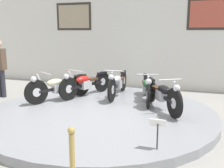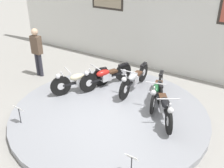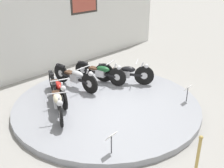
# 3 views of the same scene
# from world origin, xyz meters

# --- Properties ---
(ground_plane) EXTENTS (60.00, 60.00, 0.00)m
(ground_plane) POSITION_xyz_m (0.00, 0.00, 0.00)
(ground_plane) COLOR gray
(display_platform) EXTENTS (5.36, 5.36, 0.17)m
(display_platform) POSITION_xyz_m (0.00, 0.00, 0.08)
(display_platform) COLOR gray
(display_platform) RESTS_ON ground_plane
(back_wall) EXTENTS (14.00, 0.22, 4.60)m
(back_wall) POSITION_xyz_m (0.00, 3.69, 2.30)
(back_wall) COLOR silver
(back_wall) RESTS_ON ground_plane
(motorcycle_cream) EXTENTS (1.03, 1.75, 0.79)m
(motorcycle_cream) POSITION_xyz_m (-1.37, 0.48, 0.55)
(motorcycle_cream) COLOR black
(motorcycle_cream) RESTS_ON display_platform
(motorcycle_red) EXTENTS (0.80, 1.86, 0.79)m
(motorcycle_red) POSITION_xyz_m (-0.88, 1.14, 0.55)
(motorcycle_red) COLOR black
(motorcycle_red) RESTS_ON display_platform
(motorcycle_silver) EXTENTS (0.54, 2.00, 0.80)m
(motorcycle_silver) POSITION_xyz_m (0.00, 1.40, 0.56)
(motorcycle_silver) COLOR black
(motorcycle_silver) RESTS_ON display_platform
(motorcycle_green) EXTENTS (0.64, 1.93, 0.79)m
(motorcycle_green) POSITION_xyz_m (0.88, 1.14, 0.55)
(motorcycle_green) COLOR black
(motorcycle_green) RESTS_ON display_platform
(motorcycle_black) EXTENTS (1.11, 1.72, 0.80)m
(motorcycle_black) POSITION_xyz_m (1.37, 0.48, 0.56)
(motorcycle_black) COLOR black
(motorcycle_black) RESTS_ON display_platform
(info_placard_front_left) EXTENTS (0.26, 0.11, 0.51)m
(info_placard_front_left) POSITION_xyz_m (-1.60, -1.69, 0.54)
(info_placard_front_left) COLOR #333338
(info_placard_front_left) RESTS_ON display_platform
(info_placard_front_centre) EXTENTS (0.26, 0.11, 0.51)m
(info_placard_front_centre) POSITION_xyz_m (1.60, -1.69, 0.54)
(info_placard_front_centre) COLOR #333338
(info_placard_front_centre) RESTS_ON display_platform
(stanchion_post_left_of_entry) EXTENTS (0.28, 0.28, 1.02)m
(stanchion_post_left_of_entry) POSITION_xyz_m (-0.93, -3.27, 0.34)
(stanchion_post_left_of_entry) COLOR tan
(stanchion_post_left_of_entry) RESTS_ON ground_plane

